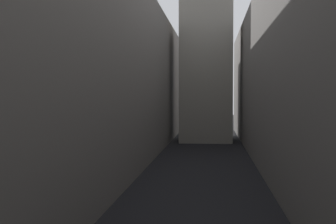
% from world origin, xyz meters
% --- Properties ---
extents(ground_plane, '(264.00, 264.00, 0.00)m').
position_xyz_m(ground_plane, '(0.00, 48.00, 0.00)').
color(ground_plane, black).
extents(building_block_left, '(11.16, 108.00, 18.47)m').
position_xyz_m(building_block_left, '(-11.08, 50.00, 9.24)').
color(building_block_left, slate).
rests_on(building_block_left, ground).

